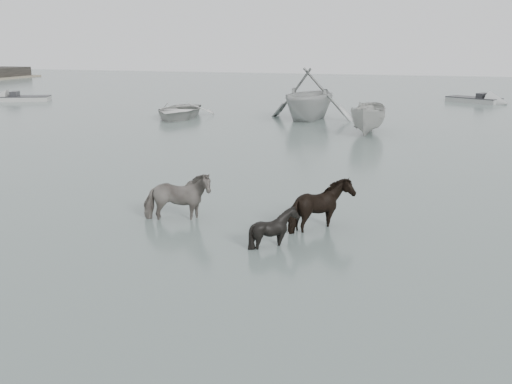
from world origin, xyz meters
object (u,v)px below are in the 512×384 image
rowboat_lead (178,109)px  pony_pinto (177,192)px  pony_dark (323,201)px  pony_black (274,222)px

rowboat_lead → pony_pinto: bearing=-73.0°
pony_dark → pony_black: (-0.84, -1.41, -0.17)m
pony_dark → pony_black: bearing=162.4°
pony_pinto → pony_dark: pony_pinto is taller
rowboat_lead → pony_black: bearing=-67.6°
pony_dark → rowboat_lead: 22.39m
pony_pinto → pony_dark: (3.74, 0.32, -0.03)m
pony_dark → rowboat_lead: pony_dark is taller
pony_dark → pony_black: 1.65m
pony_pinto → rowboat_lead: bearing=5.7°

